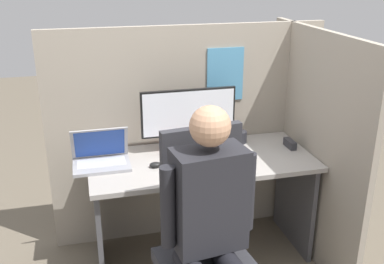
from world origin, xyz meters
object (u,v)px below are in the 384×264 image
at_px(office_chair, 205,236).
at_px(coffee_mug, 240,137).
at_px(monitor, 189,115).
at_px(stapler, 290,144).
at_px(paper_box, 189,146).
at_px(person, 211,221).
at_px(carrot_toy, 239,162).
at_px(laptop, 101,158).

bearing_deg(office_chair, coffee_mug, 59.43).
xyz_separation_m(monitor, stapler, (0.67, -0.12, -0.22)).
xyz_separation_m(monitor, office_chair, (-0.10, -0.76, -0.40)).
bearing_deg(monitor, paper_box, -90.00).
relative_size(monitor, person, 0.48).
relative_size(carrot_toy, person, 0.09).
bearing_deg(office_chair, monitor, 82.40).
distance_m(carrot_toy, coffee_mug, 0.39).
distance_m(monitor, person, 0.96).
distance_m(paper_box, monitor, 0.22).
distance_m(paper_box, office_chair, 0.79).
bearing_deg(monitor, office_chair, -97.60).
bearing_deg(office_chair, laptop, 125.74).
relative_size(monitor, coffee_mug, 6.50).
height_order(paper_box, office_chair, office_chair).
relative_size(paper_box, person, 0.23).
bearing_deg(stapler, carrot_toy, -155.79).
height_order(monitor, person, person).
bearing_deg(office_chair, stapler, 39.58).
height_order(laptop, coffee_mug, laptop).
height_order(paper_box, laptop, laptop).
relative_size(laptop, coffee_mug, 3.60).
xyz_separation_m(paper_box, person, (-0.12, -0.92, 0.01)).
height_order(paper_box, person, person).
bearing_deg(carrot_toy, office_chair, -127.38).
bearing_deg(coffee_mug, paper_box, -172.79).
distance_m(monitor, stapler, 0.71).
bearing_deg(stapler, office_chair, -140.42).
relative_size(person, coffee_mug, 13.62).
bearing_deg(person, laptop, 118.72).
height_order(stapler, carrot_toy, stapler).
height_order(carrot_toy, coffee_mug, coffee_mug).
bearing_deg(paper_box, monitor, 90.00).
relative_size(monitor, office_chair, 0.56).
bearing_deg(carrot_toy, stapler, 24.21).
height_order(carrot_toy, person, person).
bearing_deg(laptop, stapler, -0.97).
distance_m(paper_box, coffee_mug, 0.38).
height_order(carrot_toy, office_chair, office_chair).
distance_m(paper_box, laptop, 0.58).
bearing_deg(paper_box, office_chair, -97.63).
distance_m(laptop, carrot_toy, 0.84).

